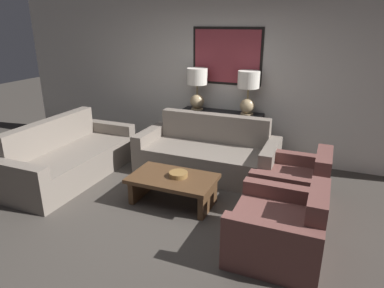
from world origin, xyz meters
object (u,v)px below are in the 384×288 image
console_table (221,135)px  table_lamp_right (248,88)px  couch_by_side (70,159)px  armchair_near_camera (280,230)px  armchair_near_back_wall (293,186)px  table_lamp_left (197,84)px  couch_by_back_wall (207,155)px  coffee_table (173,184)px  decorative_bowl (178,174)px

console_table → table_lamp_right: size_ratio=1.96×
couch_by_side → armchair_near_camera: couch_by_side is taller
armchair_near_back_wall → table_lamp_left: bearing=145.9°
couch_by_back_wall → console_table: bearing=90.0°
console_table → armchair_near_camera: size_ratio=1.46×
table_lamp_right → coffee_table: bearing=-106.3°
armchair_near_camera → decorative_bowl: bearing=158.0°
couch_by_back_wall → coffee_table: couch_by_back_wall is taller
couch_by_back_wall → armchair_near_back_wall: couch_by_back_wall is taller
console_table → decorative_bowl: size_ratio=5.70×
couch_by_back_wall → armchair_near_camera: bearing=-49.8°
console_table → table_lamp_right: (0.43, 0.00, 0.84)m
console_table → table_lamp_left: 0.94m
console_table → armchair_near_back_wall: (1.36, -1.22, -0.14)m
couch_by_back_wall → coffee_table: 1.09m
couch_by_side → decorative_bowl: (1.86, -0.11, 0.12)m
table_lamp_left → armchair_near_back_wall: bearing=-34.1°
console_table → armchair_near_back_wall: bearing=-41.7°
table_lamp_right → armchair_near_back_wall: table_lamp_right is taller
console_table → couch_by_back_wall: size_ratio=0.64×
couch_by_back_wall → armchair_near_camera: size_ratio=2.27×
console_table → armchair_near_back_wall: console_table is taller
console_table → armchair_near_back_wall: size_ratio=1.46×
table_lamp_left → couch_by_back_wall: bearing=-56.1°
console_table → coffee_table: console_table is taller
table_lamp_right → couch_by_back_wall: bearing=-123.9°
decorative_bowl → armchair_near_back_wall: (1.37, 0.49, -0.13)m
table_lamp_left → couch_by_side: bearing=-131.9°
couch_by_back_wall → decorative_bowl: 1.06m
console_table → couch_by_back_wall: 0.66m
table_lamp_right → armchair_near_camera: table_lamp_right is taller
table_lamp_left → coffee_table: table_lamp_left is taller
table_lamp_left → couch_by_side: table_lamp_left is taller
table_lamp_right → couch_by_back_wall: 1.24m
coffee_table → armchair_near_back_wall: (1.44, 0.52, -0.00)m
couch_by_side → decorative_bowl: couch_by_side is taller
console_table → armchair_near_camera: console_table is taller
couch_by_side → armchair_near_camera: bearing=-11.6°
couch_by_side → table_lamp_right: bearing=34.8°
armchair_near_camera → coffee_table: bearing=160.0°
couch_by_back_wall → coffee_table: bearing=-93.8°
console_table → decorative_bowl: bearing=-90.3°
couch_by_back_wall → couch_by_side: (-1.87, -0.95, 0.00)m
decorative_bowl → table_lamp_left: bearing=104.0°
table_lamp_right → decorative_bowl: table_lamp_right is taller
couch_by_back_wall → armchair_near_back_wall: (1.36, -0.57, -0.01)m
armchair_near_camera → table_lamp_left: bearing=128.5°
couch_by_back_wall → armchair_near_back_wall: bearing=-22.7°
table_lamp_right → table_lamp_left: bearing=180.0°
console_table → table_lamp_left: (-0.43, 0.00, 0.84)m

